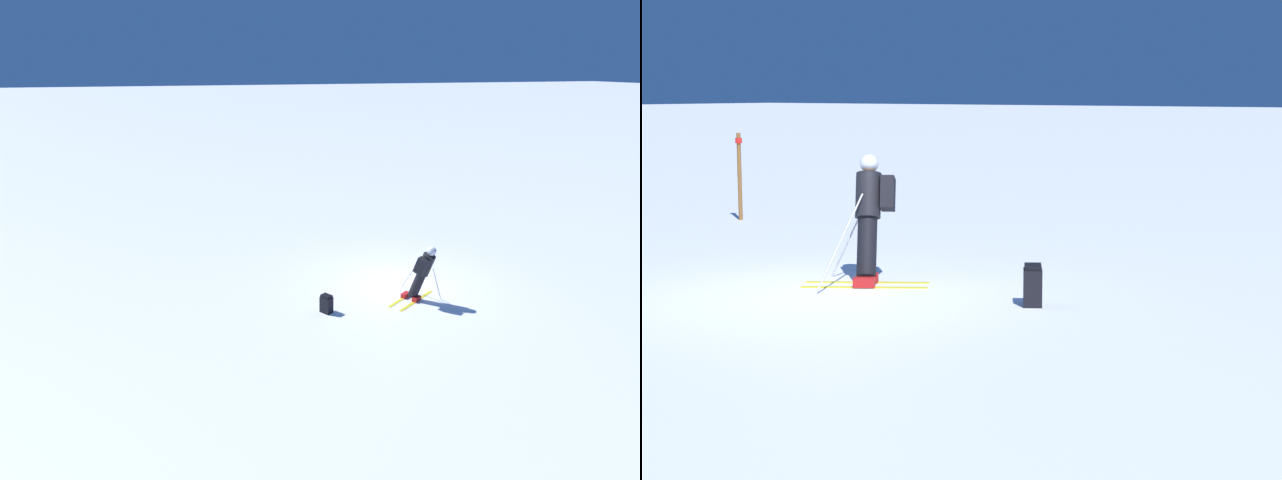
% 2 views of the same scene
% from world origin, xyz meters
% --- Properties ---
extents(ground_plane, '(300.00, 300.00, 0.00)m').
position_xyz_m(ground_plane, '(0.00, 0.00, 0.00)').
color(ground_plane, white).
extents(skier, '(1.53, 1.63, 1.73)m').
position_xyz_m(skier, '(-1.17, -0.15, 0.94)').
color(skier, yellow).
rests_on(skier, ground).
extents(spare_backpack, '(0.37, 0.35, 0.50)m').
position_xyz_m(spare_backpack, '(-0.98, 2.49, 0.24)').
color(spare_backpack, black).
rests_on(spare_backpack, ground).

